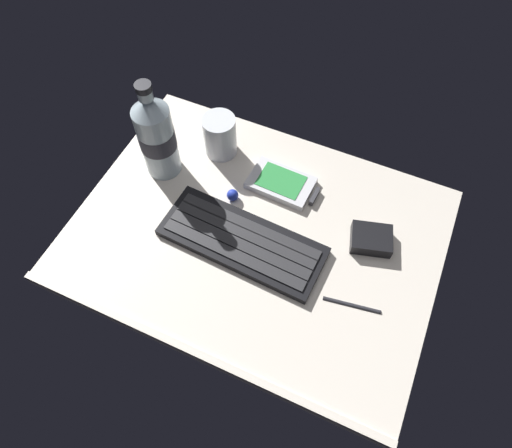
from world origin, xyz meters
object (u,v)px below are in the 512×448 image
object	(u,v)px
handheld_device	(284,184)
stylus_pen	(352,304)
water_bottle	(156,136)
keyboard	(242,241)
juice_cup	(220,137)
trackball_mouse	(233,195)
charger_block	(371,239)

from	to	relation	value
handheld_device	stylus_pen	size ratio (longest dim) A/B	1.37
water_bottle	keyboard	bearing A→B (deg)	-23.65
keyboard	stylus_pen	world-z (taller)	keyboard
keyboard	handheld_device	xyz separation A→B (cm)	(2.00, 14.44, -0.08)
handheld_device	stylus_pen	distance (cm)	26.05
keyboard	juice_cup	xyz separation A→B (cm)	(-12.82, 17.56, 3.10)
water_bottle	stylus_pen	distance (cm)	44.77
stylus_pen	water_bottle	bearing A→B (deg)	154.72
trackball_mouse	handheld_device	bearing A→B (deg)	40.29
trackball_mouse	stylus_pen	distance (cm)	29.06
juice_cup	stylus_pen	xyz separation A→B (cm)	(34.00, -20.73, -3.56)
keyboard	juice_cup	distance (cm)	21.96
juice_cup	charger_block	size ratio (longest dim) A/B	1.21
water_bottle	trackball_mouse	xyz separation A→B (cm)	(15.31, -1.24, -7.91)
keyboard	trackball_mouse	world-z (taller)	trackball_mouse
handheld_device	juice_cup	xyz separation A→B (cm)	(-14.82, 3.12, 3.18)
keyboard	charger_block	world-z (taller)	charger_block
juice_cup	handheld_device	bearing A→B (deg)	-11.87
handheld_device	trackball_mouse	distance (cm)	10.05
keyboard	stylus_pen	bearing A→B (deg)	-8.53
handheld_device	trackball_mouse	size ratio (longest dim) A/B	5.93
keyboard	water_bottle	bearing A→B (deg)	156.35
handheld_device	stylus_pen	xyz separation A→B (cm)	(19.18, -17.62, -0.38)
stylus_pen	trackball_mouse	bearing A→B (deg)	148.56
juice_cup	trackball_mouse	size ratio (longest dim) A/B	3.86
juice_cup	stylus_pen	world-z (taller)	juice_cup
charger_block	trackball_mouse	bearing A→B (deg)	-176.92
handheld_device	charger_block	world-z (taller)	charger_block
handheld_device	juice_cup	bearing A→B (deg)	168.13
trackball_mouse	stylus_pen	bearing A→B (deg)	-22.51
keyboard	charger_block	bearing A→B (deg)	24.55
keyboard	stylus_pen	size ratio (longest dim) A/B	3.11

